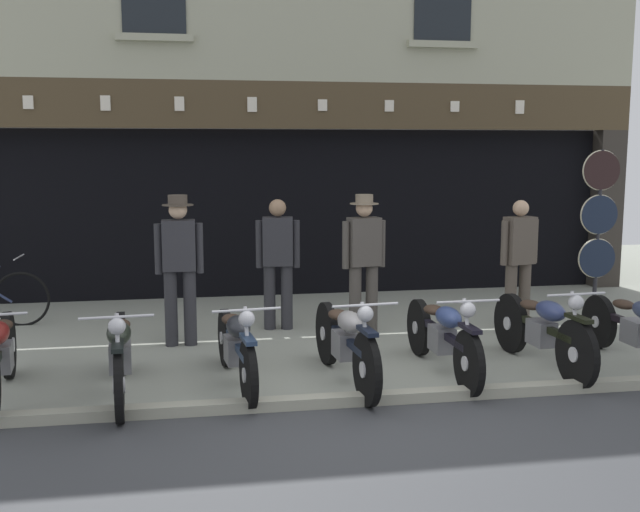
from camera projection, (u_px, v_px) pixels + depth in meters
ground at (388, 455)px, 5.77m from camera, size 23.20×22.00×0.18m
shop_facade at (273, 184)px, 13.34m from camera, size 11.50×4.42×6.03m
motorcycle_far_left at (0, 353)px, 6.91m from camera, size 0.62×1.98×0.93m
motorcycle_left at (120, 352)px, 6.97m from camera, size 0.62×2.07×0.92m
motorcycle_center_left at (236, 345)px, 7.27m from camera, size 0.62×1.98×0.91m
motorcycle_center at (346, 341)px, 7.35m from camera, size 0.62×2.04×0.93m
motorcycle_center_right at (443, 334)px, 7.65m from camera, size 0.62×2.08×0.91m
motorcycle_right at (542, 329)px, 7.82m from camera, size 0.62×2.01×0.94m
motorcycle_far_right at (638, 327)px, 7.96m from camera, size 0.62×2.06×0.90m
salesman_left at (179, 262)px, 8.70m from camera, size 0.56×0.36×1.78m
shopkeeper_center at (278, 258)px, 9.50m from camera, size 0.56×0.27×1.67m
salesman_right at (364, 258)px, 9.10m from camera, size 0.55×0.35×1.76m
assistant_far_right at (519, 258)px, 9.54m from camera, size 0.55×0.31×1.66m
tyre_sign_pole at (599, 216)px, 10.74m from camera, size 0.58×0.06×2.29m
advert_board_near at (165, 189)px, 11.43m from camera, size 0.84×0.03×0.99m
advert_board_far at (100, 188)px, 11.27m from camera, size 0.72×0.03×0.89m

